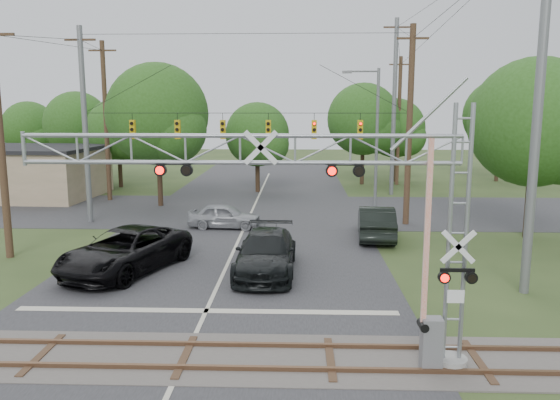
{
  "coord_description": "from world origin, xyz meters",
  "views": [
    {
      "loc": [
        3.1,
        -12.0,
        6.8
      ],
      "look_at": [
        2.44,
        7.5,
        3.52
      ],
      "focal_mm": 35.0,
      "sensor_mm": 36.0,
      "label": 1
    }
  ],
  "objects_px": {
    "traffic_signal_span": "(261,127)",
    "pickup_black": "(125,251)",
    "crossing_gantry": "(326,206)",
    "car_dark": "(266,253)",
    "streetlight": "(374,131)",
    "sedan_silver": "(225,216)"
  },
  "relations": [
    {
      "from": "traffic_signal_span",
      "to": "pickup_black",
      "type": "height_order",
      "value": "traffic_signal_span"
    },
    {
      "from": "crossing_gantry",
      "to": "car_dark",
      "type": "height_order",
      "value": "crossing_gantry"
    },
    {
      "from": "car_dark",
      "to": "streetlight",
      "type": "relative_size",
      "value": 0.63
    },
    {
      "from": "pickup_black",
      "to": "traffic_signal_span",
      "type": "bearing_deg",
      "value": 83.32
    },
    {
      "from": "pickup_black",
      "to": "car_dark",
      "type": "distance_m",
      "value": 5.92
    },
    {
      "from": "streetlight",
      "to": "sedan_silver",
      "type": "bearing_deg",
      "value": -144.14
    },
    {
      "from": "crossing_gantry",
      "to": "streetlight",
      "type": "bearing_deg",
      "value": 79.45
    },
    {
      "from": "crossing_gantry",
      "to": "pickup_black",
      "type": "distance_m",
      "value": 12.02
    },
    {
      "from": "traffic_signal_span",
      "to": "streetlight",
      "type": "relative_size",
      "value": 2.05
    },
    {
      "from": "traffic_signal_span",
      "to": "car_dark",
      "type": "bearing_deg",
      "value": -85.07
    },
    {
      "from": "crossing_gantry",
      "to": "car_dark",
      "type": "relative_size",
      "value": 1.96
    },
    {
      "from": "crossing_gantry",
      "to": "traffic_signal_span",
      "type": "xyz_separation_m",
      "value": [
        -2.9,
        18.36,
        1.36
      ]
    },
    {
      "from": "sedan_silver",
      "to": "traffic_signal_span",
      "type": "bearing_deg",
      "value": -50.4
    },
    {
      "from": "sedan_silver",
      "to": "car_dark",
      "type": "bearing_deg",
      "value": -157.22
    },
    {
      "from": "pickup_black",
      "to": "sedan_silver",
      "type": "xyz_separation_m",
      "value": [
        3.03,
        8.6,
        -0.2
      ]
    },
    {
      "from": "crossing_gantry",
      "to": "streetlight",
      "type": "distance_m",
      "value": 24.08
    },
    {
      "from": "pickup_black",
      "to": "sedan_silver",
      "type": "bearing_deg",
      "value": 90.61
    },
    {
      "from": "crossing_gantry",
      "to": "sedan_silver",
      "type": "bearing_deg",
      "value": 106.21
    },
    {
      "from": "pickup_black",
      "to": "car_dark",
      "type": "bearing_deg",
      "value": 20.39
    },
    {
      "from": "pickup_black",
      "to": "streetlight",
      "type": "distance_m",
      "value": 20.18
    },
    {
      "from": "car_dark",
      "to": "streetlight",
      "type": "height_order",
      "value": "streetlight"
    },
    {
      "from": "crossing_gantry",
      "to": "traffic_signal_span",
      "type": "relative_size",
      "value": 0.6
    }
  ]
}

